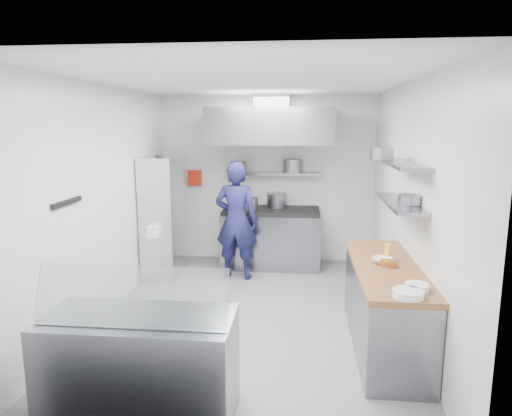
# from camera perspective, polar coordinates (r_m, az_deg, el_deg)

# --- Properties ---
(floor) EXTENTS (5.00, 5.00, 0.00)m
(floor) POSITION_cam_1_polar(r_m,az_deg,el_deg) (5.76, -0.63, -13.42)
(floor) COLOR slate
(floor) RESTS_ON ground
(ceiling) EXTENTS (5.00, 5.00, 0.00)m
(ceiling) POSITION_cam_1_polar(r_m,az_deg,el_deg) (5.29, -0.69, 15.53)
(ceiling) COLOR silver
(ceiling) RESTS_ON wall_back
(wall_back) EXTENTS (3.60, 2.80, 0.02)m
(wall_back) POSITION_cam_1_polar(r_m,az_deg,el_deg) (7.81, 1.43, 3.60)
(wall_back) COLOR white
(wall_back) RESTS_ON floor
(wall_front) EXTENTS (3.60, 2.80, 0.02)m
(wall_front) POSITION_cam_1_polar(r_m,az_deg,el_deg) (2.95, -6.22, -8.01)
(wall_front) COLOR white
(wall_front) RESTS_ON floor
(wall_left) EXTENTS (2.80, 5.00, 0.02)m
(wall_left) POSITION_cam_1_polar(r_m,az_deg,el_deg) (5.83, -18.51, 0.71)
(wall_left) COLOR white
(wall_left) RESTS_ON floor
(wall_right) EXTENTS (2.80, 5.00, 0.02)m
(wall_right) POSITION_cam_1_polar(r_m,az_deg,el_deg) (5.45, 18.50, 0.06)
(wall_right) COLOR white
(wall_right) RESTS_ON floor
(gas_range) EXTENTS (1.60, 0.80, 0.90)m
(gas_range) POSITION_cam_1_polar(r_m,az_deg,el_deg) (7.59, 1.91, -3.92)
(gas_range) COLOR gray
(gas_range) RESTS_ON floor
(cooktop) EXTENTS (1.57, 0.78, 0.06)m
(cooktop) POSITION_cam_1_polar(r_m,az_deg,el_deg) (7.48, 1.93, -0.35)
(cooktop) COLOR black
(cooktop) RESTS_ON gas_range
(stock_pot_left) EXTENTS (0.27, 0.27, 0.20)m
(stock_pot_left) POSITION_cam_1_polar(r_m,az_deg,el_deg) (7.40, -0.77, 0.56)
(stock_pot_left) COLOR slate
(stock_pot_left) RESTS_ON cooktop
(stock_pot_mid) EXTENTS (0.32, 0.32, 0.24)m
(stock_pot_mid) POSITION_cam_1_polar(r_m,az_deg,el_deg) (7.62, 2.58, 0.98)
(stock_pot_mid) COLOR slate
(stock_pot_mid) RESTS_ON cooktop
(over_range_shelf) EXTENTS (1.60, 0.30, 0.04)m
(over_range_shelf) POSITION_cam_1_polar(r_m,az_deg,el_deg) (7.63, 2.09, 4.34)
(over_range_shelf) COLOR gray
(over_range_shelf) RESTS_ON wall_back
(shelf_pot_a) EXTENTS (0.26, 0.26, 0.18)m
(shelf_pot_a) POSITION_cam_1_polar(r_m,az_deg,el_deg) (7.66, -2.27, 5.18)
(shelf_pot_a) COLOR slate
(shelf_pot_a) RESTS_ON over_range_shelf
(shelf_pot_b) EXTENTS (0.31, 0.31, 0.22)m
(shelf_pot_b) POSITION_cam_1_polar(r_m,az_deg,el_deg) (7.60, 4.59, 5.27)
(shelf_pot_b) COLOR slate
(shelf_pot_b) RESTS_ON over_range_shelf
(extractor_hood) EXTENTS (1.90, 1.15, 0.55)m
(extractor_hood) POSITION_cam_1_polar(r_m,az_deg,el_deg) (7.18, 1.90, 10.19)
(extractor_hood) COLOR gray
(extractor_hood) RESTS_ON wall_back
(hood_duct) EXTENTS (0.55, 0.55, 0.24)m
(hood_duct) POSITION_cam_1_polar(r_m,az_deg,el_deg) (7.41, 2.05, 13.13)
(hood_duct) COLOR slate
(hood_duct) RESTS_ON extractor_hood
(red_firebox) EXTENTS (0.22, 0.10, 0.26)m
(red_firebox) POSITION_cam_1_polar(r_m,az_deg,el_deg) (7.95, -7.65, 3.77)
(red_firebox) COLOR red
(red_firebox) RESTS_ON wall_back
(chef) EXTENTS (0.69, 0.49, 1.79)m
(chef) POSITION_cam_1_polar(r_m,az_deg,el_deg) (6.90, -2.47, -1.57)
(chef) COLOR #171845
(chef) RESTS_ON floor
(wire_rack) EXTENTS (0.50, 0.90, 1.85)m
(wire_rack) POSITION_cam_1_polar(r_m,az_deg,el_deg) (7.20, -11.45, -1.03)
(wire_rack) COLOR silver
(wire_rack) RESTS_ON floor
(rack_bin_a) EXTENTS (0.14, 0.18, 0.16)m
(rack_bin_a) POSITION_cam_1_polar(r_m,az_deg,el_deg) (6.76, -12.68, -2.91)
(rack_bin_a) COLOR white
(rack_bin_a) RESTS_ON wire_rack
(rack_bin_b) EXTENTS (0.15, 0.19, 0.17)m
(rack_bin_b) POSITION_cam_1_polar(r_m,az_deg,el_deg) (7.12, -11.60, 1.91)
(rack_bin_b) COLOR yellow
(rack_bin_b) RESTS_ON wire_rack
(rack_jar) EXTENTS (0.10, 0.10, 0.18)m
(rack_jar) POSITION_cam_1_polar(r_m,az_deg,el_deg) (6.81, -12.01, 5.74)
(rack_jar) COLOR black
(rack_jar) RESTS_ON wire_rack
(knife_strip) EXTENTS (0.04, 0.55, 0.05)m
(knife_strip) POSITION_cam_1_polar(r_m,az_deg,el_deg) (5.00, -22.55, 0.66)
(knife_strip) COLOR black
(knife_strip) RESTS_ON wall_left
(prep_counter_base) EXTENTS (0.62, 2.00, 0.84)m
(prep_counter_base) POSITION_cam_1_polar(r_m,az_deg,el_deg) (5.09, 15.73, -12.02)
(prep_counter_base) COLOR gray
(prep_counter_base) RESTS_ON floor
(prep_counter_top) EXTENTS (0.65, 2.04, 0.06)m
(prep_counter_top) POSITION_cam_1_polar(r_m,az_deg,el_deg) (4.94, 15.99, -7.18)
(prep_counter_top) COLOR brown
(prep_counter_top) RESTS_ON prep_counter_base
(plate_stack_a) EXTENTS (0.26, 0.26, 0.06)m
(plate_stack_a) POSITION_cam_1_polar(r_m,az_deg,el_deg) (4.10, 18.51, -10.12)
(plate_stack_a) COLOR white
(plate_stack_a) RESTS_ON prep_counter_top
(plate_stack_b) EXTENTS (0.21, 0.21, 0.06)m
(plate_stack_b) POSITION_cam_1_polar(r_m,az_deg,el_deg) (4.28, 19.44, -9.30)
(plate_stack_b) COLOR white
(plate_stack_b) RESTS_ON prep_counter_top
(copper_pan) EXTENTS (0.16, 0.16, 0.06)m
(copper_pan) POSITION_cam_1_polar(r_m,az_deg,el_deg) (4.88, 16.20, -6.66)
(copper_pan) COLOR #B46932
(copper_pan) RESTS_ON prep_counter_top
(squeeze_bottle) EXTENTS (0.06, 0.06, 0.18)m
(squeeze_bottle) POSITION_cam_1_polar(r_m,az_deg,el_deg) (5.07, 16.16, -5.30)
(squeeze_bottle) COLOR yellow
(squeeze_bottle) RESTS_ON prep_counter_top
(mixing_bowl) EXTENTS (0.27, 0.27, 0.05)m
(mixing_bowl) POSITION_cam_1_polar(r_m,az_deg,el_deg) (4.98, 15.49, -6.34)
(mixing_bowl) COLOR white
(mixing_bowl) RESTS_ON prep_counter_top
(wall_shelf_lower) EXTENTS (0.30, 1.30, 0.04)m
(wall_shelf_lower) POSITION_cam_1_polar(r_m,az_deg,el_deg) (5.11, 17.53, 0.60)
(wall_shelf_lower) COLOR gray
(wall_shelf_lower) RESTS_ON wall_right
(wall_shelf_upper) EXTENTS (0.30, 1.30, 0.04)m
(wall_shelf_upper) POSITION_cam_1_polar(r_m,az_deg,el_deg) (5.06, 17.79, 5.29)
(wall_shelf_upper) COLOR gray
(wall_shelf_upper) RESTS_ON wall_right
(shelf_pot_c) EXTENTS (0.25, 0.25, 0.10)m
(shelf_pot_c) POSITION_cam_1_polar(r_m,az_deg,el_deg) (4.94, 18.77, 1.02)
(shelf_pot_c) COLOR slate
(shelf_pot_c) RESTS_ON wall_shelf_lower
(shelf_pot_d) EXTENTS (0.26, 0.26, 0.14)m
(shelf_pot_d) POSITION_cam_1_polar(r_m,az_deg,el_deg) (5.32, 15.45, 6.61)
(shelf_pot_d) COLOR slate
(shelf_pot_d) RESTS_ON wall_shelf_upper
(display_case) EXTENTS (1.50, 0.70, 0.85)m
(display_case) POSITION_cam_1_polar(r_m,az_deg,el_deg) (3.96, -14.25, -18.67)
(display_case) COLOR gray
(display_case) RESTS_ON floor
(display_glass) EXTENTS (1.47, 0.19, 0.42)m
(display_glass) POSITION_cam_1_polar(r_m,az_deg,el_deg) (3.59, -15.38, -10.52)
(display_glass) COLOR silver
(display_glass) RESTS_ON display_case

